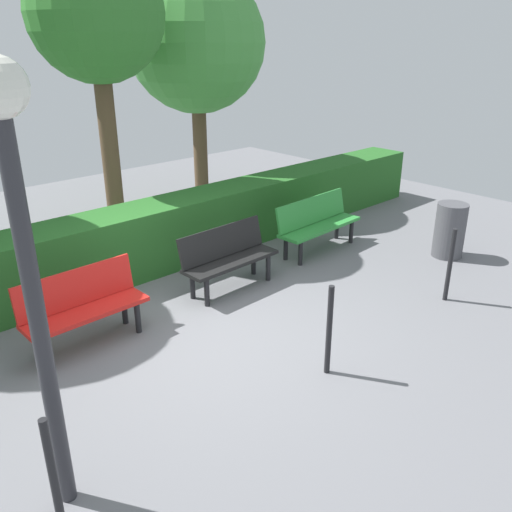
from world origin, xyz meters
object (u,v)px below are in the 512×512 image
Objects in this scene: bench_black at (228,255)px; trash_bin at (450,230)px; bench_red at (83,305)px; lamp_post at (19,215)px; tree_near at (196,43)px; tree_mid at (96,16)px; bench_green at (317,222)px.

bench_black is 1.66× the size of trash_bin.
lamp_post reaches higher than bench_red.
lamp_post reaches higher than trash_bin.
bench_black is 3.62m from trash_bin.
tree_near is 0.96× the size of tree_mid.
bench_green is 4.57m from tree_mid.
bench_green is 1.14× the size of bench_black.
trash_bin reaches higher than bench_red.
tree_near is 5.76m from trash_bin.
tree_near is (-4.35, -3.48, 2.64)m from bench_red.
trash_bin is at bearing 154.27° from bench_black.
bench_red is at bearing -1.24° from bench_green.
bench_green and bench_black have the same top height.
bench_black is 4.91m from tree_near.
bench_green is at bearing 85.47° from tree_near.
bench_red is 0.30× the size of tree_mid.
tree_near reaches higher than bench_green.
bench_red is at bearing -120.14° from lamp_post.
bench_red is at bearing 38.66° from tree_near.
bench_black is at bearing 57.37° from tree_near.
bench_green is at bearing -178.41° from bench_black.
bench_red is 1.62× the size of trash_bin.
trash_bin reaches higher than bench_green.
bench_red is 0.44× the size of lamp_post.
bench_green is at bearing -50.15° from trash_bin.
tree_near reaches higher than bench_red.
bench_black is at bearing -24.43° from trash_bin.
tree_near is at bearing -135.19° from lamp_post.
tree_near reaches higher than trash_bin.
tree_near is 7.80m from lamp_post.
tree_mid reaches higher than trash_bin.
bench_green is 0.37× the size of tree_near.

